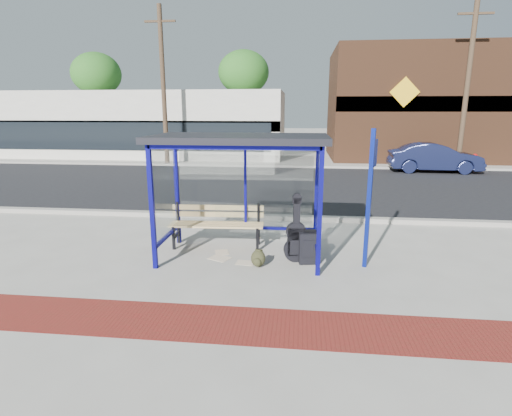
# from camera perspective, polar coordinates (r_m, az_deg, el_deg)

# --- Properties ---
(ground) EXTENTS (120.00, 120.00, 0.00)m
(ground) POSITION_cam_1_polar(r_m,az_deg,el_deg) (8.10, -2.19, -6.98)
(ground) COLOR #B2ADA0
(ground) RESTS_ON ground
(brick_paver_strip) EXTENTS (60.00, 1.00, 0.01)m
(brick_paver_strip) POSITION_cam_1_polar(r_m,az_deg,el_deg) (5.78, -6.12, -16.01)
(brick_paver_strip) COLOR maroon
(brick_paver_strip) RESTS_ON ground
(curb_near) EXTENTS (60.00, 0.25, 0.12)m
(curb_near) POSITION_cam_1_polar(r_m,az_deg,el_deg) (10.82, 0.06, -1.27)
(curb_near) COLOR gray
(curb_near) RESTS_ON ground
(street_asphalt) EXTENTS (60.00, 10.00, 0.00)m
(street_asphalt) POSITION_cam_1_polar(r_m,az_deg,el_deg) (15.80, 2.07, 3.30)
(street_asphalt) COLOR black
(street_asphalt) RESTS_ON ground
(curb_far) EXTENTS (60.00, 0.25, 0.12)m
(curb_far) POSITION_cam_1_polar(r_m,az_deg,el_deg) (20.81, 3.13, 5.99)
(curb_far) COLOR gray
(curb_far) RESTS_ON ground
(far_sidewalk) EXTENTS (60.00, 4.00, 0.01)m
(far_sidewalk) POSITION_cam_1_polar(r_m,az_deg,el_deg) (22.70, 3.40, 6.50)
(far_sidewalk) COLOR #B2ADA0
(far_sidewalk) RESTS_ON ground
(bus_shelter) EXTENTS (3.30, 1.80, 2.42)m
(bus_shelter) POSITION_cam_1_polar(r_m,az_deg,el_deg) (7.69, -2.25, 7.80)
(bus_shelter) COLOR #0C0B7A
(bus_shelter) RESTS_ON ground
(storefront_white) EXTENTS (18.00, 6.04, 4.00)m
(storefront_white) POSITION_cam_1_polar(r_m,az_deg,el_deg) (27.43, -15.71, 11.45)
(storefront_white) COLOR silver
(storefront_white) RESTS_ON ground
(storefront_brown) EXTENTS (10.00, 7.08, 6.40)m
(storefront_brown) POSITION_cam_1_polar(r_m,az_deg,el_deg) (26.88, 21.73, 13.53)
(storefront_brown) COLOR #59331E
(storefront_brown) RESTS_ON ground
(tree_left) EXTENTS (3.60, 3.60, 7.03)m
(tree_left) POSITION_cam_1_polar(r_m,az_deg,el_deg) (33.25, -21.84, 17.29)
(tree_left) COLOR #4C3826
(tree_left) RESTS_ON ground
(tree_mid) EXTENTS (3.60, 3.60, 7.03)m
(tree_mid) POSITION_cam_1_polar(r_m,az_deg,el_deg) (29.89, -1.77, 18.72)
(tree_mid) COLOR #4C3826
(tree_mid) RESTS_ON ground
(tree_right) EXTENTS (3.60, 3.60, 7.03)m
(tree_right) POSITION_cam_1_polar(r_m,az_deg,el_deg) (31.71, 28.60, 16.84)
(tree_right) COLOR #4C3826
(tree_right) RESTS_ON ground
(utility_pole_west) EXTENTS (1.60, 0.24, 8.00)m
(utility_pole_west) POSITION_cam_1_polar(r_m,az_deg,el_deg) (22.11, -13.10, 16.64)
(utility_pole_west) COLOR #4C3826
(utility_pole_west) RESTS_ON ground
(utility_pole_east) EXTENTS (1.60, 0.24, 8.00)m
(utility_pole_east) POSITION_cam_1_polar(r_m,az_deg,el_deg) (22.36, 27.97, 15.41)
(utility_pole_east) COLOR #4C3826
(utility_pole_east) RESTS_ON ground
(bench) EXTENTS (2.02, 0.58, 0.94)m
(bench) POSITION_cam_1_polar(r_m,az_deg,el_deg) (8.62, -5.59, -2.02)
(bench) COLOR black
(bench) RESTS_ON ground
(guitar_bag) EXTENTS (0.48, 0.20, 1.28)m
(guitar_bag) POSITION_cam_1_polar(r_m,az_deg,el_deg) (7.75, 5.74, -4.35)
(guitar_bag) COLOR black
(guitar_bag) RESTS_ON ground
(suitcase) EXTENTS (0.42, 0.31, 0.67)m
(suitcase) POSITION_cam_1_polar(r_m,az_deg,el_deg) (7.74, 7.57, -5.66)
(suitcase) COLOR black
(suitcase) RESTS_ON ground
(backpack) EXTENTS (0.29, 0.27, 0.33)m
(backpack) POSITION_cam_1_polar(r_m,az_deg,el_deg) (7.56, 0.28, -7.26)
(backpack) COLOR #282816
(backpack) RESTS_ON ground
(sign_post) EXTENTS (0.16, 0.31, 2.57)m
(sign_post) POSITION_cam_1_polar(r_m,az_deg,el_deg) (7.48, 15.98, 2.25)
(sign_post) COLOR navy
(sign_post) RESTS_ON ground
(newspaper_a) EXTENTS (0.36, 0.41, 0.01)m
(newspaper_a) POSITION_cam_1_polar(r_m,az_deg,el_deg) (8.36, -4.90, -6.33)
(newspaper_a) COLOR white
(newspaper_a) RESTS_ON ground
(newspaper_b) EXTENTS (0.36, 0.30, 0.01)m
(newspaper_b) POSITION_cam_1_polar(r_m,az_deg,el_deg) (7.79, -1.58, -7.83)
(newspaper_b) COLOR white
(newspaper_b) RESTS_ON ground
(newspaper_c) EXTENTS (0.48, 0.44, 0.01)m
(newspaper_c) POSITION_cam_1_polar(r_m,az_deg,el_deg) (8.05, -5.21, -7.15)
(newspaper_c) COLOR white
(newspaper_c) RESTS_ON ground
(parked_car) EXTENTS (4.21, 1.59, 1.37)m
(parked_car) POSITION_cam_1_polar(r_m,az_deg,el_deg) (20.87, 24.14, 6.57)
(parked_car) COLOR #161C3F
(parked_car) RESTS_ON ground
(fire_hydrant) EXTENTS (0.35, 0.23, 0.77)m
(fire_hydrant) POSITION_cam_1_polar(r_m,az_deg,el_deg) (22.93, 28.74, 5.95)
(fire_hydrant) COLOR #BB0F0D
(fire_hydrant) RESTS_ON ground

